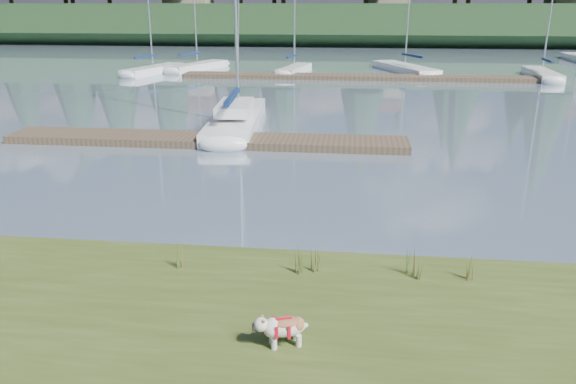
# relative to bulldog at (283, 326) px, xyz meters

# --- Properties ---
(ground) EXTENTS (200.00, 200.00, 0.00)m
(ground) POSITION_rel_bulldog_xyz_m (-0.88, 34.98, -0.66)
(ground) COLOR gray
(ground) RESTS_ON ground
(ridge) EXTENTS (200.00, 20.00, 5.00)m
(ridge) POSITION_rel_bulldog_xyz_m (-0.88, 77.98, 1.84)
(ridge) COLOR #1A3118
(ridge) RESTS_ON ground
(bulldog) EXTENTS (0.85, 0.51, 0.50)m
(bulldog) POSITION_rel_bulldog_xyz_m (0.00, 0.00, 0.00)
(bulldog) COLOR silver
(bulldog) RESTS_ON bank
(sailboat_main) EXTENTS (2.83, 10.16, 14.30)m
(sailboat_main) POSITION_rel_bulldog_xyz_m (-4.38, 18.12, -0.24)
(sailboat_main) COLOR white
(sailboat_main) RESTS_ON ground
(dock_near) EXTENTS (16.00, 2.00, 0.30)m
(dock_near) POSITION_rel_bulldog_xyz_m (-4.88, 13.98, -0.51)
(dock_near) COLOR #4C3D2C
(dock_near) RESTS_ON ground
(dock_far) EXTENTS (26.00, 2.20, 0.30)m
(dock_far) POSITION_rel_bulldog_xyz_m (1.12, 34.98, -0.51)
(dock_far) COLOR #4C3D2C
(dock_far) RESTS_ON ground
(sailboat_bg_0) EXTENTS (3.54, 7.69, 11.04)m
(sailboat_bg_0) POSITION_rel_bulldog_xyz_m (-14.82, 37.15, -0.34)
(sailboat_bg_0) COLOR white
(sailboat_bg_0) RESTS_ON ground
(sailboat_bg_1) EXTENTS (4.24, 7.89, 11.73)m
(sailboat_bg_1) POSITION_rel_bulldog_xyz_m (-11.94, 40.09, -0.34)
(sailboat_bg_1) COLOR white
(sailboat_bg_1) RESTS_ON ground
(sailboat_bg_2) EXTENTS (2.48, 6.85, 10.24)m
(sailboat_bg_2) POSITION_rel_bulldog_xyz_m (-3.73, 38.47, -0.33)
(sailboat_bg_2) COLOR white
(sailboat_bg_2) RESTS_ON ground
(sailboat_bg_3) EXTENTS (5.45, 9.74, 14.11)m
(sailboat_bg_3) POSITION_rel_bulldog_xyz_m (4.68, 40.70, -0.34)
(sailboat_bg_3) COLOR white
(sailboat_bg_3) RESTS_ON ground
(sailboat_bg_4) EXTENTS (1.99, 7.88, 11.53)m
(sailboat_bg_4) POSITION_rel_bulldog_xyz_m (14.90, 37.74, -0.34)
(sailboat_bg_4) COLOR white
(sailboat_bg_4) RESTS_ON ground
(weed_0) EXTENTS (0.17, 0.14, 0.62)m
(weed_0) POSITION_rel_bulldog_xyz_m (-0.03, 2.39, -0.05)
(weed_0) COLOR #475B23
(weed_0) RESTS_ON bank
(weed_1) EXTENTS (0.17, 0.14, 0.54)m
(weed_1) POSITION_rel_bulldog_xyz_m (0.31, 2.57, -0.09)
(weed_1) COLOR #475B23
(weed_1) RESTS_ON bank
(weed_2) EXTENTS (0.17, 0.14, 0.64)m
(weed_2) POSITION_rel_bulldog_xyz_m (2.11, 2.61, -0.04)
(weed_2) COLOR #475B23
(weed_2) RESTS_ON bank
(weed_3) EXTENTS (0.17, 0.14, 0.58)m
(weed_3) POSITION_rel_bulldog_xyz_m (-2.37, 2.40, -0.07)
(weed_3) COLOR #475B23
(weed_3) RESTS_ON bank
(weed_4) EXTENTS (0.17, 0.14, 0.40)m
(weed_4) POSITION_rel_bulldog_xyz_m (2.24, 2.43, -0.15)
(weed_4) COLOR #475B23
(weed_4) RESTS_ON bank
(weed_5) EXTENTS (0.17, 0.14, 0.53)m
(weed_5) POSITION_rel_bulldog_xyz_m (3.19, 2.51, -0.09)
(weed_5) COLOR #475B23
(weed_5) RESTS_ON bank
(mud_lip) EXTENTS (60.00, 0.50, 0.14)m
(mud_lip) POSITION_rel_bulldog_xyz_m (-0.88, 3.38, -0.59)
(mud_lip) COLOR #33281C
(mud_lip) RESTS_ON ground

